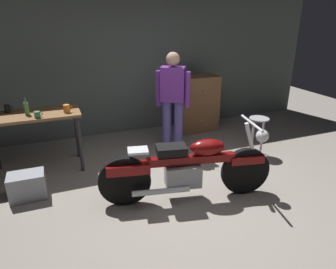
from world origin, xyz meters
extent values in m
plane|color=gray|center=(0.00, 0.00, 0.00)|extent=(12.00, 12.00, 0.00)
cube|color=#56605B|center=(0.00, 2.80, 1.55)|extent=(8.00, 0.12, 3.10)
cube|color=brown|center=(-1.73, 1.58, 0.88)|extent=(1.30, 0.64, 0.04)
cylinder|color=#2D2D33|center=(-1.14, 1.32, 0.43)|extent=(0.05, 0.05, 0.86)
cylinder|color=#2D2D33|center=(-1.14, 1.84, 0.43)|extent=(0.05, 0.05, 0.86)
cylinder|color=black|center=(0.77, -0.09, 0.32)|extent=(0.64, 0.20, 0.64)
cylinder|color=black|center=(-0.75, 0.22, 0.32)|extent=(0.64, 0.20, 0.64)
cube|color=maroon|center=(0.77, -0.09, 0.50)|extent=(0.46, 0.23, 0.10)
cube|color=maroon|center=(-0.70, 0.21, 0.50)|extent=(0.55, 0.28, 0.12)
cube|color=gray|center=(-0.04, 0.07, 0.34)|extent=(0.48, 0.32, 0.28)
cube|color=maroon|center=(0.06, 0.05, 0.55)|extent=(1.10, 0.32, 0.10)
ellipsoid|color=maroon|center=(0.25, 0.01, 0.70)|extent=(0.48, 0.30, 0.20)
cube|color=black|center=(-0.19, 0.10, 0.70)|extent=(0.40, 0.31, 0.10)
cube|color=silver|center=(-0.58, 0.19, 0.72)|extent=(0.28, 0.24, 0.03)
cylinder|color=silver|center=(0.83, -0.10, 0.65)|extent=(0.27, 0.10, 0.68)
cylinder|color=silver|center=(0.79, -0.10, 0.98)|extent=(0.15, 0.59, 0.03)
sphere|color=silver|center=(0.94, -0.13, 0.80)|extent=(0.16, 0.16, 0.16)
cylinder|color=silver|center=(-0.36, 0.00, 0.22)|extent=(0.70, 0.21, 0.07)
cylinder|color=#574E9D|center=(0.50, 1.48, 0.44)|extent=(0.15, 0.15, 0.88)
cylinder|color=#574E9D|center=(0.33, 1.58, 0.44)|extent=(0.15, 0.15, 0.88)
cube|color=#72339E|center=(0.41, 1.53, 1.16)|extent=(0.44, 0.39, 0.56)
cylinder|color=#72339E|center=(0.61, 1.40, 1.08)|extent=(0.09, 0.09, 0.58)
cylinder|color=#72339E|center=(0.21, 1.66, 1.08)|extent=(0.09, 0.09, 0.58)
sphere|color=tan|center=(0.41, 1.53, 1.56)|extent=(0.22, 0.22, 0.22)
cylinder|color=#B2B2B7|center=(1.66, 0.86, 0.63)|extent=(0.32, 0.32, 0.02)
cylinder|color=#B2B2B7|center=(1.77, 0.86, 0.31)|extent=(0.02, 0.02, 0.62)
cylinder|color=#B2B2B7|center=(1.66, 0.97, 0.31)|extent=(0.02, 0.02, 0.62)
cylinder|color=#B2B2B7|center=(1.55, 0.86, 0.31)|extent=(0.02, 0.02, 0.62)
cylinder|color=#B2B2B7|center=(1.66, 0.75, 0.31)|extent=(0.02, 0.02, 0.62)
cube|color=brown|center=(1.26, 2.30, 0.55)|extent=(0.80, 0.44, 1.10)
sphere|color=tan|center=(1.26, 2.07, 0.85)|extent=(0.04, 0.04, 0.04)
sphere|color=tan|center=(1.26, 2.07, 0.55)|extent=(0.04, 0.04, 0.04)
sphere|color=tan|center=(1.26, 2.07, 0.25)|extent=(0.04, 0.04, 0.04)
cube|color=gray|center=(-1.88, 0.83, 0.17)|extent=(0.44, 0.32, 0.34)
cylinder|color=orange|center=(-1.27, 1.45, 0.96)|extent=(0.09, 0.09, 0.11)
torus|color=orange|center=(-1.22, 1.45, 0.96)|extent=(0.06, 0.01, 0.06)
cylinder|color=#3D7F4C|center=(-1.66, 1.34, 0.94)|extent=(0.08, 0.08, 0.09)
torus|color=#3D7F4C|center=(-1.61, 1.34, 0.95)|extent=(0.05, 0.01, 0.05)
cylinder|color=black|center=(-2.06, 1.75, 0.96)|extent=(0.07, 0.07, 0.11)
torus|color=black|center=(-2.02, 1.75, 0.96)|extent=(0.06, 0.01, 0.06)
cylinder|color=#4C8C4C|center=(-1.79, 1.52, 0.99)|extent=(0.06, 0.06, 0.18)
cylinder|color=#4C8C4C|center=(-1.79, 1.52, 1.10)|extent=(0.03, 0.03, 0.05)
cylinder|color=black|center=(-1.79, 1.52, 1.14)|extent=(0.03, 0.03, 0.01)
camera|label=1|loc=(-1.43, -2.97, 2.21)|focal=32.50mm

